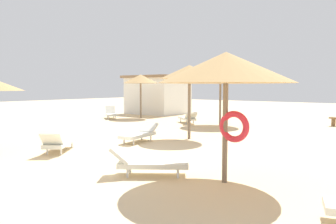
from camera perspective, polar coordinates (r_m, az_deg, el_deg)
name	(u,v)px	position (r m, az deg, el deg)	size (l,w,h in m)	color
ground_plane	(109,156)	(10.51, -10.10, -7.54)	(80.00, 80.00, 0.00)	beige
parasol_1	(221,77)	(18.54, 9.07, 5.97)	(3.05, 3.05, 2.97)	#75604C
parasol_2	(189,72)	(13.61, 3.72, 6.88)	(2.39, 2.39, 3.04)	#75604C
parasol_4	(141,79)	(22.70, -4.76, 5.69)	(2.41, 2.41, 2.99)	#75604C
parasol_5	(226,68)	(7.44, 10.00, 7.42)	(3.03, 3.03, 2.93)	#75604C
lounger_1	(188,118)	(19.54, 3.40, -1.02)	(1.87, 1.69, 0.72)	silver
lounger_2	(140,134)	(13.02, -4.90, -3.78)	(0.91, 1.97, 0.68)	silver
lounger_4	(111,114)	(22.85, -9.82, -0.27)	(1.84, 1.65, 0.81)	silver
lounger_5	(148,162)	(8.14, -3.54, -8.70)	(1.91, 1.62, 0.73)	silver
lounger_6	(59,142)	(11.53, -18.36, -5.01)	(1.64, 1.87, 0.77)	silver
beach_cabana	(158,94)	(26.62, -1.75, 3.07)	(4.52, 4.04, 3.05)	white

